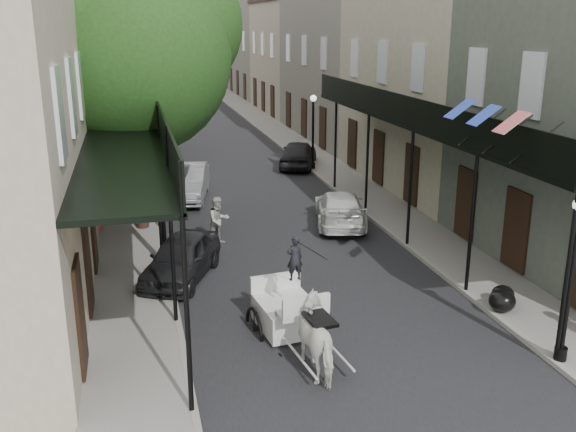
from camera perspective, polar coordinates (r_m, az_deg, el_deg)
ground at (r=15.51m, az=5.87°, el=-11.20°), size 140.00×140.00×0.00m
road at (r=33.98m, az=-5.42°, el=4.41°), size 8.00×90.00×0.01m
sidewalk_left at (r=33.63m, az=-13.90°, el=3.96°), size 2.20×90.00×0.12m
sidewalk_right at (r=35.02m, az=2.72°, el=4.93°), size 2.20×90.00×0.12m
building_row_left at (r=43.07m, az=-19.41°, el=13.22°), size 5.00×80.00×10.50m
building_row_right at (r=44.93m, az=3.65°, el=14.21°), size 5.00×80.00×10.50m
gallery_left at (r=20.09m, az=-13.80°, el=7.15°), size 2.20×18.05×4.88m
gallery_right at (r=22.24m, az=11.92°, el=8.16°), size 2.20×18.05×4.88m
tree_near at (r=23.05m, az=-12.79°, el=14.50°), size 7.31×6.80×9.63m
tree_far at (r=37.06m, az=-13.39°, el=14.17°), size 6.45×6.00×8.61m
lamppost_right_near at (r=14.94m, az=23.83°, el=-5.10°), size 0.32×0.32×3.71m
lamppost_left at (r=19.57m, az=-11.36°, el=1.04°), size 0.32×0.32×3.71m
lamppost_right_far at (r=32.52m, az=2.23°, el=7.58°), size 0.32×0.32×3.71m
horse at (r=13.99m, az=2.97°, el=-10.79°), size 1.07×1.94×1.57m
carriage at (r=15.93m, az=-0.57°, el=-6.25°), size 1.78×2.45×2.62m
pedestrian_walking at (r=21.85m, az=-6.20°, el=-0.41°), size 0.99×0.89×1.66m
pedestrian_sidewalk_left at (r=30.85m, az=-14.98°, el=4.45°), size 1.24×1.00×1.68m
car_left_near at (r=19.08m, az=-9.47°, el=-3.69°), size 2.97×4.12×1.30m
car_left_mid at (r=27.72m, az=-8.94°, el=2.98°), size 2.39×4.65×1.46m
car_left_far at (r=38.92m, az=-11.95°, el=6.68°), size 2.83×4.97×1.31m
car_right_near at (r=23.99m, az=4.64°, el=0.71°), size 2.76×4.63×1.26m
car_right_far at (r=33.58m, az=0.91°, el=5.55°), size 3.04×4.46×1.41m
trash_bags at (r=17.70m, az=18.52°, el=-6.95°), size 0.94×1.09×0.58m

